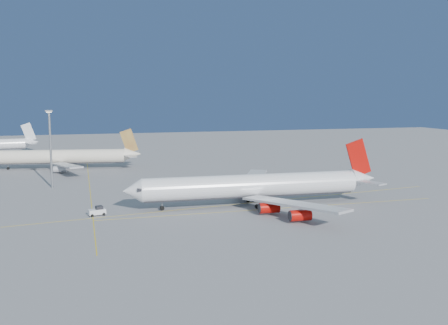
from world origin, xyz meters
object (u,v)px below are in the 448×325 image
airliner_etihad (65,157)px  light_mast (50,142)px  airliner_virgin (257,186)px  pushback_tug (97,211)px

airliner_etihad → light_mast: size_ratio=2.48×
airliner_virgin → airliner_etihad: size_ratio=1.15×
airliner_virgin → pushback_tug: (-40.19, -0.06, -4.04)m
airliner_virgin → airliner_etihad: (-49.76, 81.54, -0.36)m
airliner_virgin → light_mast: bearing=144.6°
airliner_etihad → pushback_tug: 82.23m
airliner_virgin → light_mast: size_ratio=2.85×
airliner_virgin → pushback_tug: 40.40m
light_mast → pushback_tug: bearing=-73.2°
airliner_virgin → light_mast: (-52.34, 40.15, 9.02)m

